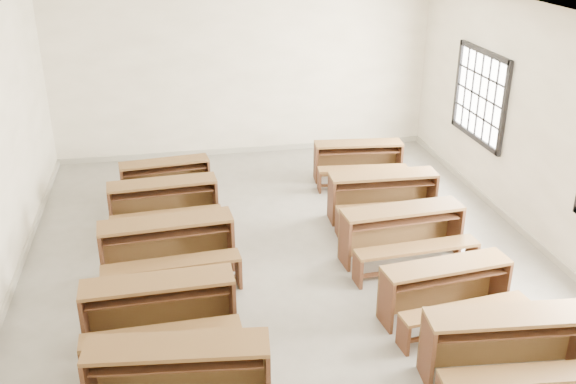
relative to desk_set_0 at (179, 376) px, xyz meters
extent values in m
plane|color=gray|center=(1.52, 2.62, -0.44)|extent=(8.50, 8.50, 0.00)
cube|color=silver|center=(1.52, 2.62, 2.74)|extent=(7.00, 8.50, 0.05)
cube|color=white|center=(1.52, 6.84, 1.16)|extent=(7.00, 0.05, 3.20)
cube|color=white|center=(1.52, -1.61, 1.16)|extent=(7.00, 0.05, 3.20)
cube|color=white|center=(4.99, 2.62, 1.16)|extent=(0.05, 8.50, 3.20)
cube|color=#9B998C|center=(1.52, 6.85, -0.39)|extent=(7.00, 0.04, 0.10)
cube|color=#9B998C|center=(-1.96, 2.62, -0.39)|extent=(0.04, 8.50, 0.10)
cube|color=#9B998C|center=(5.00, 2.62, -0.39)|extent=(0.04, 8.50, 0.10)
cube|color=white|center=(4.99, 4.42, 1.16)|extent=(0.02, 1.50, 1.30)
cube|color=black|center=(4.97, 4.42, 1.85)|extent=(0.06, 1.62, 0.08)
cube|color=black|center=(4.97, 4.42, 0.47)|extent=(0.06, 1.62, 0.08)
cube|color=black|center=(4.97, 3.63, 1.16)|extent=(0.06, 0.08, 1.46)
cube|color=black|center=(4.97, 5.21, 1.16)|extent=(0.06, 0.08, 1.46)
cube|color=brown|center=(0.01, 0.05, 0.29)|extent=(1.70, 0.60, 0.04)
cube|color=brown|center=(0.03, 0.24, -0.08)|extent=(1.66, 0.23, 0.71)
cube|color=#482819|center=(-0.80, 0.15, -0.08)|extent=(0.09, 0.42, 0.71)
cube|color=#482819|center=(0.81, -0.04, -0.08)|extent=(0.09, 0.42, 0.71)
cube|color=#482819|center=(0.00, 0.03, 0.15)|extent=(1.56, 0.49, 0.02)
cube|color=brown|center=(-0.16, 1.22, 0.27)|extent=(1.63, 0.45, 0.04)
cube|color=brown|center=(-0.17, 1.41, -0.09)|extent=(1.62, 0.08, 0.69)
cube|color=#482819|center=(-0.95, 1.20, -0.09)|extent=(0.05, 0.40, 0.69)
cube|color=#482819|center=(0.63, 1.25, -0.09)|extent=(0.05, 0.40, 0.69)
cube|color=#482819|center=(-0.16, 1.20, 0.13)|extent=(1.50, 0.34, 0.02)
cube|color=brown|center=(-0.15, 0.73, -0.03)|extent=(1.62, 0.33, 0.04)
cube|color=#482819|center=(-0.93, 0.71, -0.24)|extent=(0.05, 0.28, 0.38)
cube|color=#482819|center=(0.64, 0.75, -0.24)|extent=(0.05, 0.28, 0.38)
cube|color=#482819|center=(-0.15, 0.73, -0.34)|extent=(1.49, 0.09, 0.04)
cube|color=brown|center=(-0.05, 2.61, 0.29)|extent=(1.70, 0.54, 0.04)
cube|color=brown|center=(-0.06, 2.79, -0.08)|extent=(1.67, 0.16, 0.71)
cube|color=#482819|center=(-0.86, 2.55, -0.08)|extent=(0.07, 0.42, 0.71)
cube|color=#482819|center=(0.77, 2.66, -0.08)|extent=(0.07, 0.42, 0.71)
cube|color=#482819|center=(-0.05, 2.58, 0.15)|extent=(1.56, 0.42, 0.02)
cube|color=brown|center=(-0.01, 2.10, -0.02)|extent=(1.69, 0.41, 0.04)
cube|color=#482819|center=(-0.82, 2.04, -0.24)|extent=(0.06, 0.29, 0.40)
cube|color=#482819|center=(0.80, 2.15, -0.24)|extent=(0.06, 0.29, 0.40)
cube|color=#482819|center=(-0.01, 2.10, -0.33)|extent=(1.54, 0.16, 0.04)
cube|color=brown|center=(-0.08, 3.99, 0.25)|extent=(1.58, 0.49, 0.04)
cube|color=brown|center=(-0.09, 4.17, -0.10)|extent=(1.56, 0.14, 0.66)
cube|color=#482819|center=(-0.84, 3.94, -0.10)|extent=(0.06, 0.39, 0.66)
cube|color=#482819|center=(0.68, 4.04, -0.10)|extent=(0.06, 0.39, 0.66)
cube|color=#482819|center=(-0.07, 3.97, 0.11)|extent=(1.46, 0.38, 0.02)
cube|color=brown|center=(-0.05, 3.51, -0.05)|extent=(1.58, 0.37, 0.04)
cube|color=#482819|center=(-0.81, 3.47, -0.25)|extent=(0.06, 0.28, 0.37)
cube|color=#482819|center=(0.71, 3.56, -0.25)|extent=(0.06, 0.28, 0.37)
cube|color=#482819|center=(-0.05, 3.51, -0.34)|extent=(1.45, 0.14, 0.04)
cube|color=brown|center=(-0.03, 5.00, 0.18)|extent=(1.44, 0.51, 0.04)
cube|color=brown|center=(-0.05, 5.16, -0.14)|extent=(1.40, 0.20, 0.60)
cube|color=#482819|center=(-0.72, 4.92, -0.14)|extent=(0.08, 0.35, 0.60)
cube|color=#482819|center=(0.65, 5.08, -0.14)|extent=(0.08, 0.35, 0.60)
cube|color=#482819|center=(-0.03, 4.98, 0.06)|extent=(1.32, 0.41, 0.02)
cube|color=brown|center=(0.01, 4.57, -0.08)|extent=(1.43, 0.41, 0.04)
cube|color=#482819|center=(-0.67, 4.50, -0.27)|extent=(0.06, 0.25, 0.33)
cube|color=#482819|center=(0.70, 4.65, -0.27)|extent=(0.06, 0.25, 0.33)
cube|color=#482819|center=(0.01, 4.57, -0.35)|extent=(1.30, 0.19, 0.04)
cube|color=brown|center=(3.19, -0.06, 0.27)|extent=(1.66, 0.56, 0.04)
cube|color=brown|center=(3.21, 0.13, -0.09)|extent=(1.62, 0.19, 0.69)
cube|color=#482819|center=(2.40, 0.02, -0.09)|extent=(0.08, 0.41, 0.69)
cube|color=#482819|center=(3.19, -0.08, 0.13)|extent=(1.53, 0.45, 0.02)
cube|color=brown|center=(3.14, -0.55, -0.03)|extent=(1.64, 0.44, 0.04)
cube|color=brown|center=(3.03, 1.05, 0.22)|extent=(1.53, 0.53, 0.04)
cube|color=brown|center=(3.02, 1.21, -0.12)|extent=(1.49, 0.19, 0.64)
cube|color=#482819|center=(2.31, 0.97, -0.12)|extent=(0.08, 0.38, 0.64)
cube|color=#482819|center=(3.76, 1.12, -0.12)|extent=(0.08, 0.38, 0.64)
cube|color=#482819|center=(3.04, 1.03, 0.09)|extent=(1.40, 0.42, 0.02)
cube|color=brown|center=(3.08, 0.59, -0.06)|extent=(1.51, 0.42, 0.04)
cube|color=#482819|center=(2.36, 0.52, -0.26)|extent=(0.06, 0.26, 0.36)
cube|color=#482819|center=(3.81, 0.67, -0.26)|extent=(0.06, 0.26, 0.36)
cube|color=#482819|center=(3.08, 0.59, -0.34)|extent=(1.38, 0.19, 0.04)
cube|color=brown|center=(3.01, 2.42, 0.28)|extent=(1.65, 0.52, 0.04)
cube|color=brown|center=(3.00, 2.60, -0.09)|extent=(1.63, 0.15, 0.69)
cube|color=#482819|center=(2.22, 2.36, -0.09)|extent=(0.07, 0.41, 0.69)
cube|color=#482819|center=(3.81, 2.47, -0.09)|extent=(0.07, 0.41, 0.69)
cube|color=#482819|center=(3.02, 2.39, 0.13)|extent=(1.52, 0.41, 0.02)
cube|color=brown|center=(3.05, 1.92, -0.03)|extent=(1.64, 0.39, 0.04)
cube|color=#482819|center=(2.26, 1.86, -0.24)|extent=(0.06, 0.29, 0.39)
cube|color=#482819|center=(3.84, 1.97, -0.24)|extent=(0.06, 0.29, 0.39)
cube|color=#482819|center=(3.05, 1.92, -0.33)|extent=(1.50, 0.15, 0.04)
cube|color=brown|center=(3.16, 3.62, 0.26)|extent=(1.62, 0.47, 0.04)
cube|color=brown|center=(3.17, 3.80, -0.10)|extent=(1.60, 0.11, 0.68)
cube|color=#482819|center=(2.38, 3.66, -0.10)|extent=(0.06, 0.40, 0.68)
cube|color=#482819|center=(3.94, 3.59, -0.10)|extent=(0.06, 0.40, 0.68)
cube|color=#482819|center=(3.16, 3.60, 0.12)|extent=(1.49, 0.36, 0.02)
cube|color=brown|center=(3.14, 3.13, -0.04)|extent=(1.61, 0.35, 0.04)
cube|color=#482819|center=(2.36, 3.17, -0.25)|extent=(0.05, 0.28, 0.38)
cube|color=#482819|center=(3.92, 3.10, -0.25)|extent=(0.05, 0.28, 0.38)
cube|color=#482819|center=(3.14, 3.13, -0.34)|extent=(1.48, 0.11, 0.04)
cube|color=brown|center=(3.24, 5.16, 0.22)|extent=(1.52, 0.52, 0.04)
cube|color=brown|center=(3.26, 5.33, -0.12)|extent=(1.49, 0.19, 0.63)
cube|color=#482819|center=(2.51, 5.23, -0.12)|extent=(0.08, 0.38, 0.63)
cube|color=#482819|center=(3.96, 5.09, -0.12)|extent=(0.08, 0.38, 0.63)
cube|color=#482819|center=(3.24, 5.14, 0.09)|extent=(1.40, 0.42, 0.02)
cube|color=brown|center=(3.19, 4.70, -0.06)|extent=(1.51, 0.41, 0.04)
cube|color=#482819|center=(2.47, 4.78, -0.26)|extent=(0.06, 0.26, 0.35)
cube|color=#482819|center=(3.92, 4.63, -0.26)|extent=(0.06, 0.26, 0.35)
cube|color=#482819|center=(3.19, 4.70, -0.34)|extent=(1.38, 0.19, 0.04)
camera|label=1|loc=(0.09, -4.74, 3.89)|focal=40.00mm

